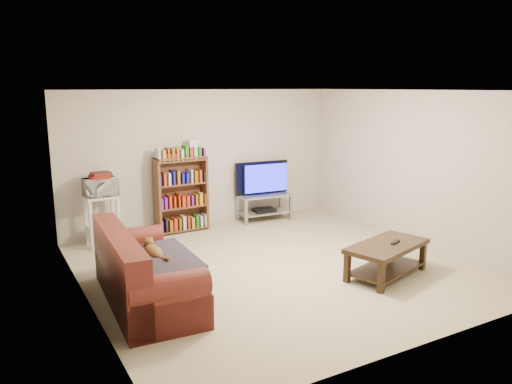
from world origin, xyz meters
TOP-DOWN VIEW (x-y plane):
  - floor at (0.00, 0.00)m, footprint 5.00×5.00m
  - ceiling at (0.00, 0.00)m, footprint 5.00×5.00m
  - wall_back at (0.00, 2.50)m, footprint 5.00×0.00m
  - wall_front at (0.00, -2.50)m, footprint 5.00×0.00m
  - wall_left at (-2.50, 0.00)m, footprint 0.00×5.00m
  - wall_right at (2.50, 0.00)m, footprint 0.00×5.00m
  - sofa at (-1.97, -0.21)m, footprint 0.98×2.06m
  - blanket at (-1.80, -0.36)m, footprint 0.80×1.03m
  - cat at (-1.78, -0.18)m, footprint 0.25×0.56m
  - coffee_table at (1.09, -0.98)m, footprint 1.33×0.93m
  - remote at (1.21, -1.00)m, footprint 0.20×0.13m
  - tv_stand at (1.10, 2.23)m, footprint 1.00×0.50m
  - television at (1.10, 2.23)m, footprint 1.06×0.20m
  - dvd_player at (1.10, 2.23)m, footprint 0.41×0.30m
  - bookshelf at (-0.50, 2.28)m, footprint 0.90×0.31m
  - shelf_clutter at (-0.40, 2.29)m, footprint 0.66×0.22m
  - microwave_stand at (-1.86, 2.16)m, footprint 0.52×0.39m
  - microwave at (-1.86, 2.16)m, footprint 0.51×0.36m
  - game_boxes at (-1.86, 2.16)m, footprint 0.31×0.27m

SIDE VIEW (x-z plane):
  - floor at x=0.00m, z-range 0.00..0.00m
  - dvd_player at x=1.10m, z-range 0.16..0.22m
  - sofa at x=-1.97m, z-range -0.12..0.74m
  - coffee_table at x=1.09m, z-range 0.09..0.53m
  - tv_stand at x=1.10m, z-range 0.09..0.58m
  - remote at x=1.21m, z-range 0.44..0.46m
  - microwave_stand at x=-1.86m, z-range 0.11..0.91m
  - blanket at x=-1.80m, z-range 0.42..0.60m
  - cat at x=-1.78m, z-range 0.49..0.66m
  - bookshelf at x=-0.50m, z-range 0.02..1.31m
  - television at x=1.10m, z-range 0.49..1.10m
  - microwave at x=-1.86m, z-range 0.80..1.07m
  - game_boxes at x=-1.86m, z-range 1.07..1.12m
  - wall_back at x=0.00m, z-range -1.30..3.70m
  - wall_front at x=0.00m, z-range -1.30..3.70m
  - wall_left at x=-2.50m, z-range -1.30..3.70m
  - wall_right at x=2.50m, z-range -1.30..3.70m
  - shelf_clutter at x=-0.40m, z-range 1.26..1.54m
  - ceiling at x=0.00m, z-range 2.40..2.40m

